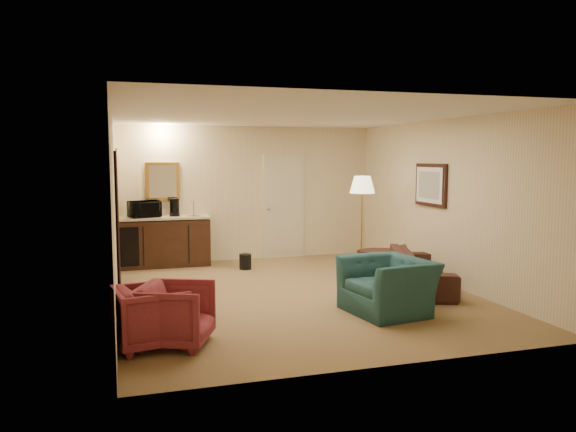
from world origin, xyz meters
name	(u,v)px	position (x,y,z in m)	size (l,w,h in m)	color
ground	(295,294)	(0.00, 0.00, 0.00)	(6.00, 6.00, 0.00)	#8F6C49
room_walls	(274,176)	(-0.10, 0.77, 1.72)	(5.02, 6.01, 2.61)	beige
wetbar_cabinet	(165,241)	(-1.65, 2.72, 0.46)	(1.64, 0.58, 0.92)	#341C10
sofa	(420,263)	(1.95, -0.22, 0.39)	(1.98, 0.58, 0.77)	black
teal_armchair	(388,277)	(0.85, -1.30, 0.47)	(1.08, 0.70, 0.94)	#1E494C
rose_chair_near	(175,311)	(-1.90, -1.80, 0.37)	(0.72, 0.68, 0.74)	maroon
rose_chair_far	(151,313)	(-2.15, -1.77, 0.36)	(0.70, 0.66, 0.72)	maroon
coffee_table	(376,262)	(1.80, 1.00, 0.20)	(0.71, 0.48, 0.41)	black
floor_lamp	(362,223)	(1.70, 1.41, 0.84)	(0.45, 0.45, 1.68)	#AD8939
waste_bin	(245,262)	(-0.30, 2.00, 0.14)	(0.22, 0.22, 0.27)	black
microwave	(144,207)	(-2.01, 2.72, 1.10)	(0.53, 0.30, 0.36)	black
coffee_maker	(174,207)	(-1.46, 2.75, 1.08)	(0.17, 0.17, 0.33)	black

